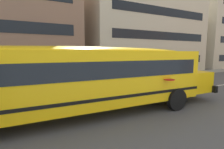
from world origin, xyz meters
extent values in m
plane|color=#4C4C4F|center=(0.00, 0.00, 0.00)|extent=(400.00, 400.00, 0.00)
cube|color=gray|center=(0.00, 7.61, 0.01)|extent=(120.00, 3.00, 0.01)
cube|color=silver|center=(0.00, 0.00, 0.00)|extent=(110.00, 0.16, 0.01)
cube|color=yellow|center=(-3.17, -1.44, 1.72)|extent=(11.85, 2.92, 2.36)
cube|color=yellow|center=(3.59, -1.58, 1.13)|extent=(1.76, 2.29, 1.18)
cube|color=black|center=(4.45, -1.60, 0.73)|extent=(0.27, 2.68, 0.39)
cube|color=black|center=(-3.17, -1.44, 2.14)|extent=(11.14, 2.95, 0.69)
cube|color=black|center=(-3.17, -1.44, 1.02)|extent=(11.87, 2.95, 0.13)
ellipsoid|color=yellow|center=(-3.17, -1.44, 2.89)|extent=(11.37, 2.70, 0.39)
cylinder|color=red|center=(0.58, -3.05, 1.60)|extent=(0.48, 0.48, 0.03)
cylinder|color=black|center=(1.34, -0.19, 0.54)|extent=(1.08, 0.32, 1.07)
cylinder|color=black|center=(1.29, -2.87, 0.54)|extent=(1.08, 0.32, 1.07)
cube|color=black|center=(-6.73, 9.09, 1.92)|extent=(12.27, 0.04, 1.10)
cube|color=black|center=(-6.73, 9.09, 5.12)|extent=(12.27, 0.04, 1.10)
cube|color=beige|center=(11.74, 15.84, 6.40)|extent=(18.76, 13.46, 12.80)
cube|color=black|center=(11.74, 9.09, 1.92)|extent=(15.76, 0.04, 1.10)
cube|color=black|center=(11.74, 9.09, 5.12)|extent=(15.76, 0.04, 1.10)
cube|color=black|center=(11.74, 9.09, 8.32)|extent=(15.76, 0.04, 1.10)
cube|color=beige|center=(32.70, 15.54, 6.40)|extent=(18.85, 12.86, 12.80)
cube|color=gray|center=(32.70, 15.54, 13.05)|extent=(18.85, 12.86, 0.50)
camera|label=1|loc=(-5.20, -8.61, 2.80)|focal=27.07mm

